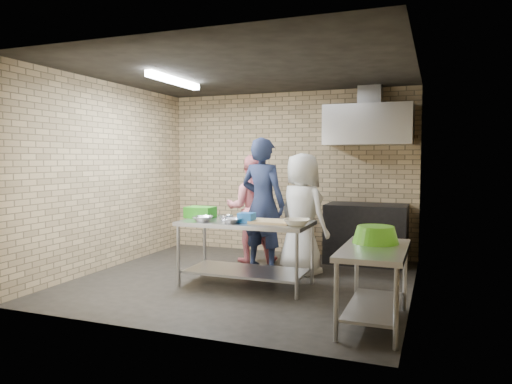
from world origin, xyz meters
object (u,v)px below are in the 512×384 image
woman_pink (252,209)px  green_basin (376,234)px  blue_tub (247,218)px  bottle_green (400,131)px  side_counter (374,286)px  woman_white (302,213)px  stove (366,234)px  man_navy (263,204)px  prep_table (246,253)px  green_crate (200,212)px  bottle_red (373,130)px

woman_pink → green_basin: bearing=120.6°
blue_tub → bottle_green: bottle_green is taller
side_counter → woman_white: 2.19m
stove → woman_white: woman_white is taller
man_navy → woman_pink: 0.52m
woman_pink → woman_white: 1.01m
prep_table → blue_tub: (0.05, -0.10, 0.46)m
stove → green_crate: bearing=-138.0°
prep_table → green_crate: green_crate is taller
stove → woman_pink: size_ratio=0.73×
man_navy → stove: bearing=-133.5°
stove → green_basin: green_basin is taller
side_counter → man_navy: man_navy is taller
blue_tub → green_basin: size_ratio=0.39×
bottle_red → bottle_green: (0.40, 0.00, -0.01)m
woman_pink → bottle_green: bearing=-175.9°
green_crate → woman_pink: (0.27, 1.19, -0.06)m
side_counter → bottle_red: (-0.40, 2.99, 1.65)m
stove → blue_tub: bearing=-121.0°
bottle_green → man_navy: bearing=-146.6°
man_navy → woman_white: man_navy is taller
blue_tub → woman_white: (0.43, 0.99, -0.04)m
bottle_green → side_counter: bearing=-90.0°
side_counter → stove: bearing=99.3°
side_counter → woman_white: (-1.20, 1.78, 0.46)m
bottle_red → bottle_green: 0.40m
side_counter → stove: (-0.45, 2.75, 0.08)m
blue_tub → bottle_green: size_ratio=1.20×
bottle_red → woman_pink: (-1.71, -0.79, -1.21)m
woman_white → woman_pink: bearing=4.8°
side_counter → stove: size_ratio=1.00×
prep_table → bottle_green: bottle_green is taller
side_counter → bottle_red: bearing=97.6°
side_counter → woman_white: bearing=124.0°
prep_table → green_crate: size_ratio=4.50×
bottle_red → woman_pink: size_ratio=0.11×
woman_white → bottle_red: bearing=-93.7°
side_counter → green_crate: 2.63m
blue_tub → green_basin: blue_tub is taller
green_basin → bottle_green: 2.98m
prep_table → side_counter: (1.68, -0.89, -0.03)m
green_crate → man_navy: (0.59, 0.80, 0.06)m
bottle_red → woman_pink: 2.24m
prep_table → stove: stove is taller
man_navy → woman_white: bearing=-171.7°
side_counter → green_crate: green_crate is taller
stove → bottle_red: size_ratio=6.67×
blue_tub → green_basin: (1.61, -0.54, -0.04)m
green_crate → blue_tub: 0.78m
green_basin → woman_white: woman_white is taller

